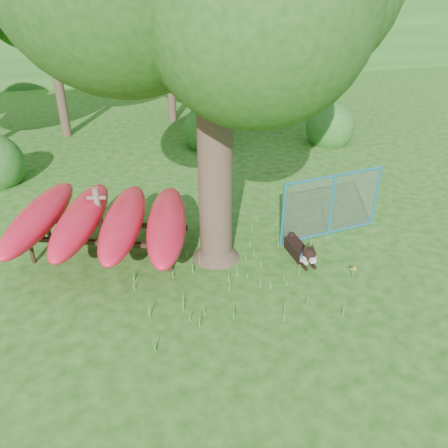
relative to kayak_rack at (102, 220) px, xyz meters
name	(u,v)px	position (x,y,z in m)	size (l,w,h in m)	color
ground	(233,301)	(2.13, -2.29, -0.91)	(80.00, 80.00, 0.00)	#1C4D0F
wooden_post	(99,217)	(-0.06, 0.41, -0.13)	(0.40, 0.17, 1.47)	brown
kayak_rack	(102,220)	(0.00, 0.00, 0.00)	(4.27, 4.62, 1.19)	black
husky_dog	(301,252)	(3.99, -1.36, -0.72)	(0.31, 1.25, 0.56)	black
fence_section	(332,205)	(5.10, -0.57, -0.14)	(2.62, 0.33, 2.56)	teal
wildflower_clump	(354,270)	(4.70, -2.29, -0.72)	(0.11, 0.10, 0.23)	#479831
bg_tree_c	(167,19)	(3.63, 10.71, 3.20)	(4.00, 4.00, 6.12)	#3D2D21
shrub_right	(328,143)	(8.63, 5.71, -0.91)	(1.80, 1.80, 1.80)	#215A1D
shrub_mid	(208,146)	(4.13, 6.71, -0.91)	(1.80, 1.80, 1.80)	#215A1D
wooded_hillside	(106,24)	(2.13, 25.71, 2.09)	(80.00, 12.00, 6.00)	#215A1D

